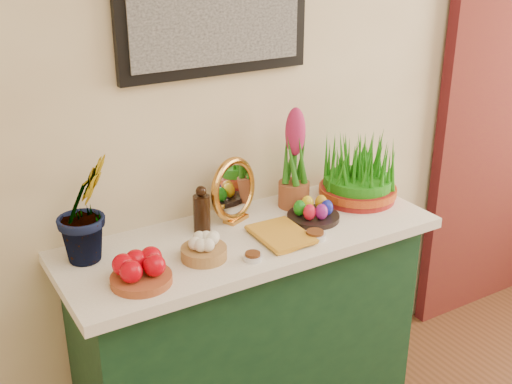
# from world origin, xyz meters

# --- Properties ---
(sideboard) EXTENTS (1.30, 0.45, 0.85)m
(sideboard) POSITION_xyz_m (-0.35, 2.00, 0.42)
(sideboard) COLOR #153B1F
(sideboard) RESTS_ON ground
(tablecloth) EXTENTS (1.40, 0.55, 0.04)m
(tablecloth) POSITION_xyz_m (-0.35, 2.00, 0.87)
(tablecloth) COLOR white
(tablecloth) RESTS_ON sideboard
(hyacinth_green) EXTENTS (0.30, 0.28, 0.48)m
(hyacinth_green) POSITION_xyz_m (-0.91, 2.12, 1.13)
(hyacinth_green) COLOR #277419
(hyacinth_green) RESTS_ON tablecloth
(apple_bowl) EXTENTS (0.25, 0.25, 0.10)m
(apple_bowl) POSITION_xyz_m (-0.82, 1.87, 0.93)
(apple_bowl) COLOR brown
(apple_bowl) RESTS_ON tablecloth
(garlic_basket) EXTENTS (0.18, 0.18, 0.09)m
(garlic_basket) POSITION_xyz_m (-0.58, 1.92, 0.93)
(garlic_basket) COLOR #A37542
(garlic_basket) RESTS_ON tablecloth
(vinegar_cruet) EXTENTS (0.06, 0.06, 0.18)m
(vinegar_cruet) POSITION_xyz_m (-0.49, 2.10, 0.97)
(vinegar_cruet) COLOR black
(vinegar_cruet) RESTS_ON tablecloth
(mirror) EXTENTS (0.25, 0.15, 0.25)m
(mirror) POSITION_xyz_m (-0.34, 2.14, 1.01)
(mirror) COLOR #C68836
(mirror) RESTS_ON tablecloth
(book) EXTENTS (0.17, 0.24, 0.03)m
(book) POSITION_xyz_m (-0.36, 1.91, 0.91)
(book) COLOR gold
(book) RESTS_ON tablecloth
(spice_dish_left) EXTENTS (0.06, 0.06, 0.03)m
(spice_dish_left) POSITION_xyz_m (-0.45, 1.82, 0.90)
(spice_dish_left) COLOR silver
(spice_dish_left) RESTS_ON tablecloth
(spice_dish_right) EXTENTS (0.08, 0.08, 0.03)m
(spice_dish_right) POSITION_xyz_m (-0.17, 1.84, 0.90)
(spice_dish_right) COLOR silver
(spice_dish_right) RESTS_ON tablecloth
(egg_plate) EXTENTS (0.24, 0.24, 0.08)m
(egg_plate) POSITION_xyz_m (-0.08, 1.98, 0.92)
(egg_plate) COLOR black
(egg_plate) RESTS_ON tablecloth
(hyacinth_pink) EXTENTS (0.12, 0.12, 0.41)m
(hyacinth_pink) POSITION_xyz_m (-0.08, 2.12, 1.07)
(hyacinth_pink) COLOR brown
(hyacinth_pink) RESTS_ON tablecloth
(wheatgrass_sabzeh) EXTENTS (0.32, 0.32, 0.26)m
(wheatgrass_sabzeh) POSITION_xyz_m (0.19, 2.05, 1.00)
(wheatgrass_sabzeh) COLOR maroon
(wheatgrass_sabzeh) RESTS_ON tablecloth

